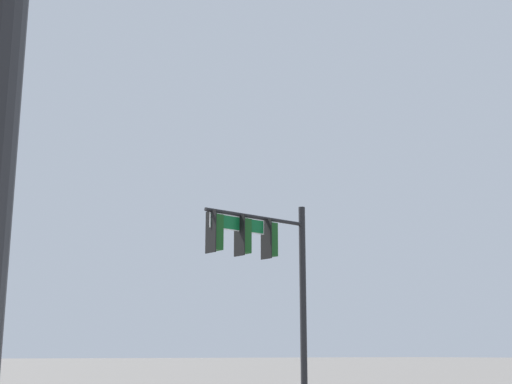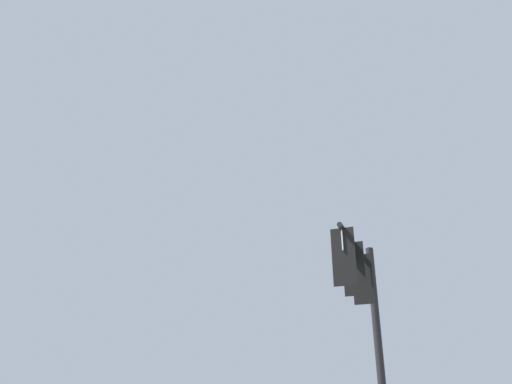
# 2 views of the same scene
# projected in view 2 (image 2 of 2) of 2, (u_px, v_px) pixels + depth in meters

# --- Properties ---
(signal_pole_near) EXTENTS (4.16, 0.91, 6.26)m
(signal_pole_near) POSITION_uv_depth(u_px,v_px,m) (364.00, 301.00, 12.57)
(signal_pole_near) COLOR black
(signal_pole_near) RESTS_ON ground_plane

